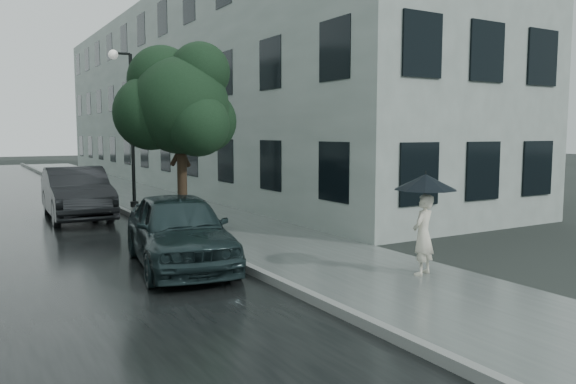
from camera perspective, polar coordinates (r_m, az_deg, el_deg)
ground at (r=10.65m, az=5.54°, el=-7.95°), size 120.00×120.00×0.00m
sidewalk at (r=21.46m, az=-13.13°, el=-1.00°), size 3.50×60.00×0.01m
kerb_near at (r=20.98m, az=-17.89°, el=-1.10°), size 0.15×60.00×0.15m
building_near at (r=30.21m, az=-8.10°, el=9.62°), size 7.02×36.00×9.00m
pedestrian at (r=10.41m, az=13.57°, el=-4.23°), size 0.63×0.53×1.47m
umbrella at (r=10.29m, az=13.80°, el=1.00°), size 1.29×1.29×0.95m
street_tree at (r=13.82m, az=-10.98°, el=8.73°), size 3.01×2.74×4.72m
lamp_post at (r=20.10m, az=-15.99°, el=7.17°), size 0.84×0.37×5.35m
car_near at (r=10.97m, az=-11.02°, el=-3.80°), size 2.28×4.37×1.42m
car_far at (r=18.04m, az=-20.69°, el=-0.07°), size 1.82×4.73×1.54m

